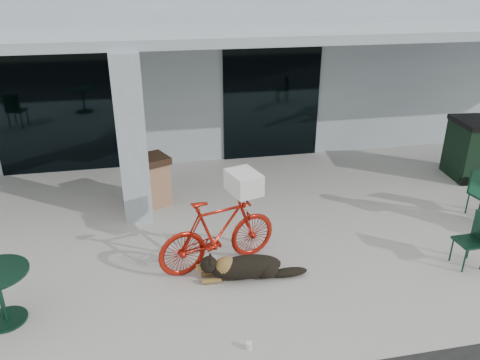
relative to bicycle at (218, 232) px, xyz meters
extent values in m
plane|color=#AAA8A0|center=(0.25, -0.40, -0.60)|extent=(80.00, 80.00, 0.00)
cube|color=#ABB9C1|center=(0.25, 8.10, 1.65)|extent=(22.00, 7.00, 4.50)
cube|color=black|center=(-2.95, 4.58, 0.75)|extent=(2.80, 0.06, 2.70)
cube|color=black|center=(2.05, 4.58, 0.75)|extent=(2.40, 0.06, 2.70)
cube|color=#ABB9C1|center=(-1.25, 1.90, 0.96)|extent=(0.50, 0.50, 3.12)
cube|color=#ABB9C1|center=(0.25, 3.20, 2.61)|extent=(22.00, 2.80, 0.18)
imported|color=#A5190D|center=(0.00, 0.00, 0.00)|extent=(2.07, 1.11, 1.20)
cube|color=white|center=(0.43, 0.13, 0.77)|extent=(0.56, 0.66, 0.33)
cylinder|color=white|center=(0.08, -1.90, -0.55)|extent=(0.10, 0.10, 0.10)
camera|label=1|loc=(-0.91, -6.28, 3.72)|focal=35.00mm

